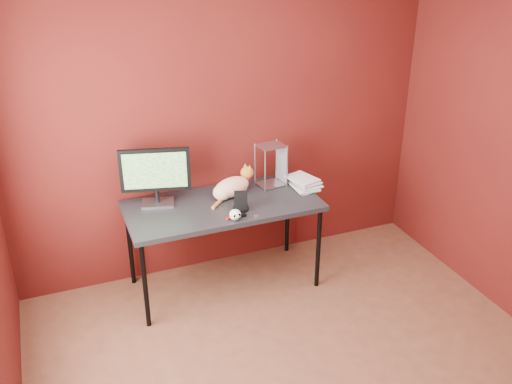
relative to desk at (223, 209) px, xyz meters
name	(u,v)px	position (x,y,z in m)	size (l,w,h in m)	color
room	(328,190)	(0.15, -1.37, 0.75)	(3.52, 3.52, 2.61)	brown
desk	(223,209)	(0.00, 0.00, 0.00)	(1.50, 0.70, 0.75)	black
monitor	(155,174)	(-0.47, 0.17, 0.31)	(0.52, 0.22, 0.46)	#B4B4B9
cat	(232,187)	(0.12, 0.10, 0.13)	(0.43, 0.32, 0.23)	orange
skull_mug	(235,215)	(0.00, -0.29, 0.09)	(0.09, 0.09, 0.08)	white
speaker	(241,202)	(0.10, -0.15, 0.12)	(0.13, 0.12, 0.14)	black
book_stack	(296,132)	(0.63, 0.03, 0.55)	(0.25, 0.29, 1.00)	beige
wire_rack	(271,165)	(0.48, 0.18, 0.23)	(0.23, 0.19, 0.36)	#B4B4B9
pocket_knife	(231,217)	(-0.02, -0.25, 0.06)	(0.07, 0.02, 0.01)	#B50D10
black_gadget	(243,215)	(0.07, -0.26, 0.06)	(0.04, 0.03, 0.02)	black
washer	(256,216)	(0.17, -0.29, 0.05)	(0.04, 0.04, 0.00)	#B4B4B9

